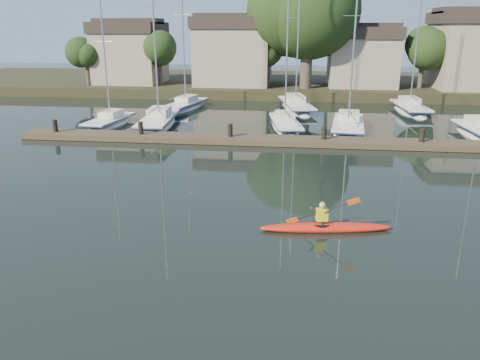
# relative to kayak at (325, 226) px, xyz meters

# --- Properties ---
(ground) EXTENTS (160.00, 160.00, 0.00)m
(ground) POSITION_rel_kayak_xyz_m (-2.45, -0.60, -0.19)
(ground) COLOR black
(ground) RESTS_ON ground
(kayak) EXTENTS (4.95, 1.33, 1.57)m
(kayak) POSITION_rel_kayak_xyz_m (0.00, 0.00, 0.00)
(kayak) COLOR #B4340D
(kayak) RESTS_ON ground
(dock) EXTENTS (34.00, 2.00, 1.80)m
(dock) POSITION_rel_kayak_xyz_m (-2.45, 13.40, 0.01)
(dock) COLOR #4E3E2C
(dock) RESTS_ON ground
(sailboat_0) EXTENTS (2.53, 6.94, 10.77)m
(sailboat_0) POSITION_rel_kayak_xyz_m (-15.45, 17.79, -0.37)
(sailboat_0) COLOR silver
(sailboat_0) RESTS_ON ground
(sailboat_1) EXTENTS (2.99, 9.18, 14.75)m
(sailboat_1) POSITION_rel_kayak_xyz_m (-11.68, 18.17, -0.39)
(sailboat_1) COLOR silver
(sailboat_1) RESTS_ON ground
(sailboat_2) EXTENTS (3.15, 8.29, 13.40)m
(sailboat_2) POSITION_rel_kayak_xyz_m (-2.04, 18.53, -0.36)
(sailboat_2) COLOR silver
(sailboat_2) RESTS_ON ground
(sailboat_3) EXTENTS (3.13, 8.70, 13.72)m
(sailboat_3) POSITION_rel_kayak_xyz_m (2.52, 18.10, -0.39)
(sailboat_3) COLOR silver
(sailboat_3) RESTS_ON ground
(sailboat_4) EXTENTS (2.66, 7.41, 12.38)m
(sailboat_4) POSITION_rel_kayak_xyz_m (11.44, 17.26, -0.39)
(sailboat_4) COLOR silver
(sailboat_4) RESTS_ON ground
(sailboat_5) EXTENTS (3.68, 8.76, 14.12)m
(sailboat_5) POSITION_rel_kayak_xyz_m (-11.50, 25.97, -0.37)
(sailboat_5) COLOR silver
(sailboat_5) RESTS_ON ground
(sailboat_6) EXTENTS (4.09, 10.38, 16.15)m
(sailboat_6) POSITION_rel_kayak_xyz_m (-1.32, 27.19, -0.38)
(sailboat_6) COLOR silver
(sailboat_6) RESTS_ON ground
(sailboat_7) EXTENTS (2.63, 8.32, 13.23)m
(sailboat_7) POSITION_rel_kayak_xyz_m (8.75, 26.85, -0.39)
(sailboat_7) COLOR silver
(sailboat_7) RESTS_ON ground
(shore) EXTENTS (90.00, 25.25, 12.75)m
(shore) POSITION_rel_kayak_xyz_m (-0.84, 39.69, 3.04)
(shore) COLOR #222D16
(shore) RESTS_ON ground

